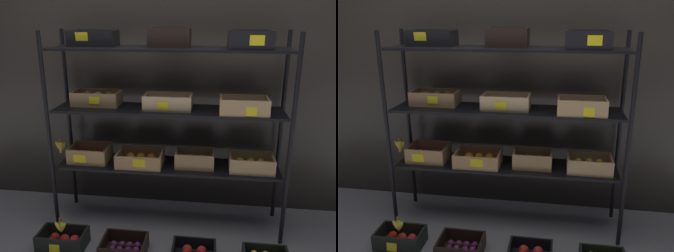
{
  "view_description": "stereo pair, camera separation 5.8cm",
  "coord_description": "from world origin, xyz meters",
  "views": [
    {
      "loc": [
        0.34,
        -2.6,
        1.66
      ],
      "look_at": [
        0.0,
        0.0,
        0.85
      ],
      "focal_mm": 37.41,
      "sensor_mm": 36.0,
      "label": 1
    },
    {
      "loc": [
        0.4,
        -2.59,
        1.66
      ],
      "look_at": [
        0.0,
        0.0,
        0.85
      ],
      "focal_mm": 37.41,
      "sensor_mm": 36.0,
      "label": 2
    }
  ],
  "objects": [
    {
      "name": "banana_bunch_loose",
      "position": [
        -0.74,
        -0.46,
        0.18
      ],
      "size": [
        0.11,
        0.05,
        0.12
      ],
      "color": "brown",
      "rests_on": "crate_ground_apple_red"
    },
    {
      "name": "crate_ground_plum",
      "position": [
        -0.26,
        -0.48,
        0.04
      ],
      "size": [
        0.33,
        0.26,
        0.12
      ],
      "color": "black",
      "rests_on": "ground_plane"
    },
    {
      "name": "crate_ground_apple_red",
      "position": [
        -0.74,
        -0.46,
        0.05
      ],
      "size": [
        0.35,
        0.23,
        0.13
      ],
      "color": "black",
      "rests_on": "ground_plane"
    },
    {
      "name": "display_rack",
      "position": [
        -0.02,
        0.0,
        0.96
      ],
      "size": [
        1.91,
        0.43,
        1.59
      ],
      "color": "black",
      "rests_on": "ground_plane"
    },
    {
      "name": "storefront_wall",
      "position": [
        0.0,
        0.4,
        1.39
      ],
      "size": [
        4.19,
        0.12,
        2.78
      ],
      "primitive_type": "cube",
      "color": "#2D2823",
      "rests_on": "ground_plane"
    },
    {
      "name": "ground_plane",
      "position": [
        0.0,
        0.0,
        0.0
      ],
      "size": [
        10.0,
        10.0,
        0.0
      ],
      "primitive_type": "plane",
      "color": "gray"
    }
  ]
}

